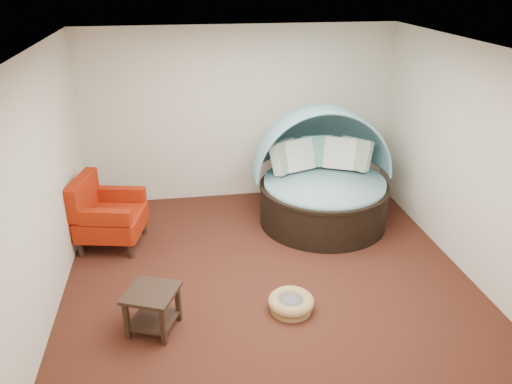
{
  "coord_description": "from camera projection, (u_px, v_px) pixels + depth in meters",
  "views": [
    {
      "loc": [
        -1.0,
        -5.28,
        3.58
      ],
      "look_at": [
        -0.05,
        0.6,
        0.88
      ],
      "focal_mm": 35.0,
      "sensor_mm": 36.0,
      "label": 1
    }
  ],
  "objects": [
    {
      "name": "wall_left",
      "position": [
        43.0,
        186.0,
        5.43
      ],
      "size": [
        0.0,
        5.0,
        5.0
      ],
      "primitive_type": "plane",
      "rotation": [
        1.57,
        0.0,
        1.57
      ],
      "color": "beige",
      "rests_on": "floor"
    },
    {
      "name": "red_armchair",
      "position": [
        106.0,
        214.0,
        6.87
      ],
      "size": [
        1.02,
        1.02,
        1.01
      ],
      "rotation": [
        0.0,
        0.0,
        -0.21
      ],
      "color": "black",
      "rests_on": "floor"
    },
    {
      "name": "ceiling",
      "position": [
        270.0,
        48.0,
        5.22
      ],
      "size": [
        5.0,
        5.0,
        0.0
      ],
      "primitive_type": "plane",
      "rotation": [
        3.14,
        0.0,
        0.0
      ],
      "color": "white",
      "rests_on": "wall_back"
    },
    {
      "name": "wall_front",
      "position": [
        332.0,
        303.0,
        3.54
      ],
      "size": [
        5.0,
        0.0,
        5.0
      ],
      "primitive_type": "plane",
      "rotation": [
        -1.57,
        0.0,
        0.0
      ],
      "color": "beige",
      "rests_on": "floor"
    },
    {
      "name": "pet_basket",
      "position": [
        291.0,
        303.0,
        5.66
      ],
      "size": [
        0.64,
        0.64,
        0.18
      ],
      "rotation": [
        0.0,
        0.0,
        0.24
      ],
      "color": "olive",
      "rests_on": "floor"
    },
    {
      "name": "wall_right",
      "position": [
        467.0,
        160.0,
        6.16
      ],
      "size": [
        0.0,
        5.0,
        5.0
      ],
      "primitive_type": "plane",
      "rotation": [
        1.57,
        0.0,
        -1.57
      ],
      "color": "beige",
      "rests_on": "floor"
    },
    {
      "name": "wall_back",
      "position": [
        240.0,
        115.0,
        8.04
      ],
      "size": [
        5.0,
        0.0,
        5.0
      ],
      "primitive_type": "plane",
      "rotation": [
        1.57,
        0.0,
        0.0
      ],
      "color": "beige",
      "rests_on": "floor"
    },
    {
      "name": "canopy_daybed",
      "position": [
        323.0,
        170.0,
        7.44
      ],
      "size": [
        2.13,
        2.0,
        1.76
      ],
      "rotation": [
        0.0,
        0.0,
        -0.04
      ],
      "color": "black",
      "rests_on": "floor"
    },
    {
      "name": "side_table",
      "position": [
        152.0,
        305.0,
        5.27
      ],
      "size": [
        0.67,
        0.67,
        0.49
      ],
      "rotation": [
        0.0,
        0.0,
        -0.4
      ],
      "color": "black",
      "rests_on": "floor"
    },
    {
      "name": "floor",
      "position": [
        267.0,
        274.0,
        6.37
      ],
      "size": [
        5.0,
        5.0,
        0.0
      ],
      "primitive_type": "plane",
      "color": "#441D13",
      "rests_on": "ground"
    }
  ]
}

